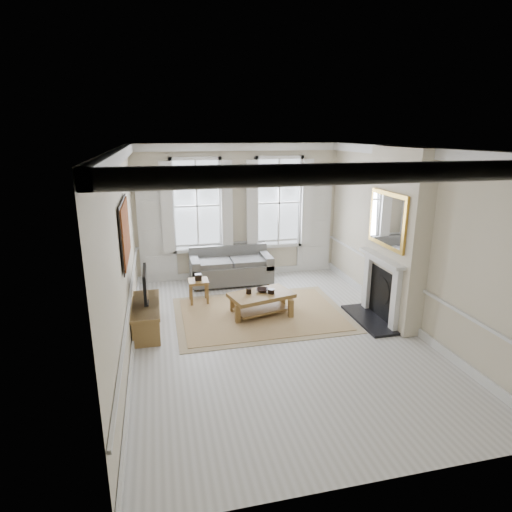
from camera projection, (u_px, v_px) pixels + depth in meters
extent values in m
plane|color=#B7B5AD|center=(276.00, 335.00, 7.97)|extent=(7.20, 7.20, 0.00)
plane|color=white|center=(279.00, 148.00, 7.03)|extent=(7.20, 7.20, 0.00)
plane|color=beige|center=(238.00, 212.00, 10.86)|extent=(5.20, 0.00, 5.20)
plane|color=beige|center=(123.00, 257.00, 6.93)|extent=(0.00, 7.20, 7.20)
plane|color=beige|center=(410.00, 239.00, 8.07)|extent=(0.00, 7.20, 7.20)
cube|color=silver|center=(157.00, 237.00, 10.53)|extent=(0.90, 0.08, 2.30)
cube|color=silver|center=(314.00, 229.00, 11.43)|extent=(0.90, 0.08, 2.30)
cube|color=#9D571A|center=(125.00, 232.00, 7.12)|extent=(0.05, 1.66, 1.06)
cube|color=beige|center=(396.00, 237.00, 8.22)|extent=(0.35, 1.70, 3.38)
cube|color=black|center=(369.00, 319.00, 8.59)|extent=(0.55, 1.50, 0.05)
cube|color=silver|center=(395.00, 303.00, 7.97)|extent=(0.10, 0.18, 1.15)
cube|color=silver|center=(367.00, 284.00, 9.00)|extent=(0.10, 0.18, 1.15)
cube|color=silver|center=(381.00, 258.00, 8.27)|extent=(0.20, 1.45, 0.06)
cube|color=black|center=(382.00, 294.00, 8.50)|extent=(0.02, 0.92, 1.00)
cube|color=gold|center=(387.00, 220.00, 8.07)|extent=(0.06, 1.26, 1.06)
cube|color=#5C5C5A|center=(231.00, 272.00, 10.68)|extent=(1.99, 0.97, 0.45)
cube|color=#5C5C5A|center=(228.00, 253.00, 10.93)|extent=(1.99, 0.20, 0.44)
cube|color=#5C5C5A|center=(195.00, 264.00, 10.41)|extent=(0.20, 0.97, 0.30)
cube|color=#5C5C5A|center=(266.00, 259.00, 10.80)|extent=(0.20, 0.97, 0.30)
cylinder|color=brown|center=(198.00, 289.00, 10.21)|extent=(0.06, 0.06, 0.08)
cylinder|color=brown|center=(261.00, 274.00, 11.28)|extent=(0.06, 0.06, 0.08)
cube|color=brown|center=(198.00, 281.00, 9.38)|extent=(0.43, 0.43, 0.06)
cube|color=brown|center=(192.00, 296.00, 9.26)|extent=(0.05, 0.05, 0.46)
cube|color=brown|center=(207.00, 295.00, 9.33)|extent=(0.05, 0.05, 0.46)
cube|color=brown|center=(191.00, 291.00, 9.57)|extent=(0.05, 0.05, 0.46)
cube|color=brown|center=(205.00, 289.00, 9.64)|extent=(0.05, 0.05, 0.46)
cube|color=tan|center=(261.00, 314.00, 8.87)|extent=(3.50, 2.60, 0.02)
cube|color=brown|center=(261.00, 295.00, 8.75)|extent=(1.40, 1.03, 0.08)
cube|color=brown|center=(238.00, 313.00, 8.45)|extent=(0.10, 0.10, 0.39)
cube|color=brown|center=(289.00, 309.00, 8.68)|extent=(0.10, 0.10, 0.39)
cube|color=brown|center=(234.00, 303.00, 8.95)|extent=(0.10, 0.10, 0.39)
cube|color=brown|center=(282.00, 299.00, 9.18)|extent=(0.10, 0.10, 0.39)
cylinder|color=black|center=(249.00, 291.00, 8.72)|extent=(0.11, 0.11, 0.11)
cylinder|color=black|center=(271.00, 291.00, 8.73)|extent=(0.14, 0.14, 0.10)
imported|color=black|center=(262.00, 290.00, 8.84)|extent=(0.32, 0.32, 0.06)
cube|color=brown|center=(147.00, 317.00, 8.13)|extent=(0.48, 1.48, 0.53)
cube|color=black|center=(147.00, 303.00, 8.06)|extent=(0.08, 0.30, 0.03)
cube|color=black|center=(145.00, 284.00, 7.95)|extent=(0.05, 0.90, 0.55)
cube|color=black|center=(147.00, 283.00, 7.96)|extent=(0.01, 0.83, 0.49)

